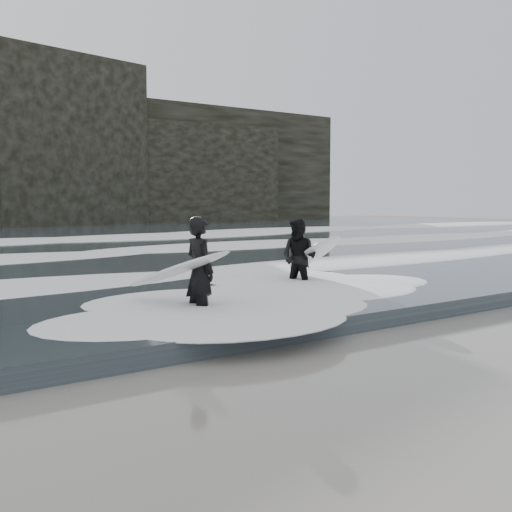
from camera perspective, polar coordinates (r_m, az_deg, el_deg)
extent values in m
ellipsoid|color=white|center=(15.09, -5.52, -1.34)|extent=(60.00, 3.20, 0.20)
ellipsoid|color=white|center=(21.36, -15.32, 0.39)|extent=(60.00, 4.00, 0.24)
ellipsoid|color=white|center=(29.90, -21.66, 1.52)|extent=(60.00, 4.80, 0.30)
imported|color=black|center=(10.58, -5.01, -1.31)|extent=(0.43, 0.66, 1.79)
ellipsoid|color=white|center=(10.42, -7.02, -1.23)|extent=(1.16, 2.35, 0.83)
imported|color=black|center=(13.75, 3.85, -0.14)|extent=(0.89, 0.99, 1.66)
ellipsoid|color=white|center=(14.03, 5.15, 0.20)|extent=(1.18, 2.28, 1.00)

